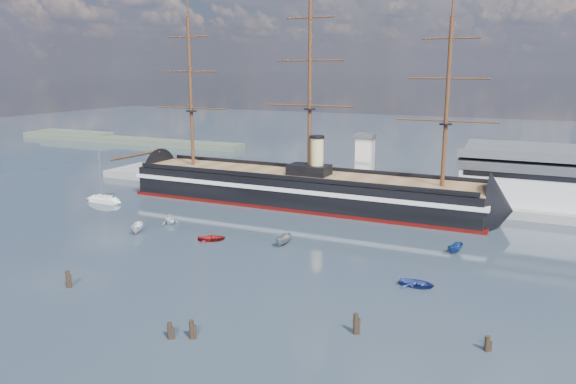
% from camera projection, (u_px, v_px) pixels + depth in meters
% --- Properties ---
extents(ground, '(600.00, 600.00, 0.00)m').
position_uv_depth(ground, '(302.00, 229.00, 118.59)').
color(ground, '#29313E').
rests_on(ground, ground).
extents(quay, '(180.00, 18.00, 2.00)m').
position_uv_depth(quay, '(393.00, 199.00, 146.29)').
color(quay, slate).
rests_on(quay, ground).
extents(quay_tower, '(5.00, 5.00, 15.00)m').
position_uv_depth(quay_tower, '(365.00, 162.00, 144.43)').
color(quay_tower, silver).
rests_on(quay_tower, ground).
extents(shoreline, '(120.00, 10.00, 4.00)m').
position_uv_depth(shoreline, '(110.00, 138.00, 259.91)').
color(shoreline, '#3F4C38').
rests_on(shoreline, ground).
extents(warship, '(112.90, 16.49, 53.94)m').
position_uv_depth(warship, '(295.00, 188.00, 139.86)').
color(warship, black).
rests_on(warship, ground).
extents(sailboat, '(8.36, 2.85, 13.19)m').
position_uv_depth(sailboat, '(104.00, 199.00, 141.94)').
color(sailboat, silver).
rests_on(sailboat, ground).
extents(motorboat_a, '(6.67, 4.94, 2.52)m').
position_uv_depth(motorboat_a, '(138.00, 233.00, 115.94)').
color(motorboat_a, silver).
rests_on(motorboat_a, ground).
extents(motorboat_b, '(2.78, 3.65, 1.59)m').
position_uv_depth(motorboat_b, '(212.00, 241.00, 110.84)').
color(motorboat_b, '#A31A19').
rests_on(motorboat_b, ground).
extents(motorboat_c, '(6.11, 2.33, 2.43)m').
position_uv_depth(motorboat_c, '(284.00, 245.00, 108.08)').
color(motorboat_c, slate).
rests_on(motorboat_c, ground).
extents(motorboat_d, '(5.90, 7.02, 2.39)m').
position_uv_depth(motorboat_d, '(170.00, 224.00, 122.73)').
color(motorboat_d, white).
rests_on(motorboat_d, ground).
extents(motorboat_e, '(1.50, 3.49, 1.61)m').
position_uv_depth(motorboat_e, '(417.00, 287.00, 87.44)').
color(motorboat_e, navy).
rests_on(motorboat_e, ground).
extents(motorboat_f, '(5.90, 3.50, 2.22)m').
position_uv_depth(motorboat_f, '(455.00, 253.00, 103.16)').
color(motorboat_f, navy).
rests_on(motorboat_f, ground).
extents(piling_near_left, '(0.64, 0.64, 3.42)m').
position_uv_depth(piling_near_left, '(69.00, 287.00, 87.19)').
color(piling_near_left, black).
rests_on(piling_near_left, ground).
extents(piling_near_mid, '(0.64, 0.64, 2.88)m').
position_uv_depth(piling_near_mid, '(170.00, 339.00, 70.65)').
color(piling_near_mid, black).
rests_on(piling_near_mid, ground).
extents(piling_near_right, '(0.64, 0.64, 3.49)m').
position_uv_depth(piling_near_right, '(355.00, 334.00, 71.98)').
color(piling_near_right, black).
rests_on(piling_near_right, ground).
extents(piling_far_right, '(0.64, 0.64, 2.62)m').
position_uv_depth(piling_far_right, '(487.00, 351.00, 67.62)').
color(piling_far_right, black).
rests_on(piling_far_right, ground).
extents(piling_extra, '(0.64, 0.64, 3.17)m').
position_uv_depth(piling_extra, '(192.00, 339.00, 70.70)').
color(piling_extra, black).
rests_on(piling_extra, ground).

